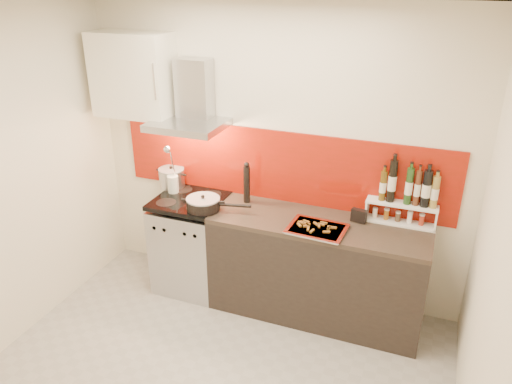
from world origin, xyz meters
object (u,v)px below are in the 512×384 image
at_px(range_stove, 192,244).
at_px(pepper_mill, 247,183).
at_px(counter, 317,268).
at_px(saute_pan, 204,204).
at_px(stock_pot, 172,177).
at_px(baking_tray, 317,229).

distance_m(range_stove, pepper_mill, 0.83).
xyz_separation_m(counter, saute_pan, (-0.98, -0.14, 0.51)).
relative_size(stock_pot, saute_pan, 0.44).
bearing_deg(stock_pot, pepper_mill, -3.38).
bearing_deg(counter, pepper_mill, 168.73).
bearing_deg(baking_tray, pepper_mill, 157.91).
distance_m(stock_pot, saute_pan, 0.60).
relative_size(counter, pepper_mill, 4.77).
xyz_separation_m(stock_pot, baking_tray, (1.50, -0.34, -0.08)).
distance_m(pepper_mill, baking_tray, 0.79).
height_order(counter, baking_tray, baking_tray).
bearing_deg(baking_tray, counter, 96.30).
height_order(stock_pot, baking_tray, stock_pot).
xyz_separation_m(stock_pot, saute_pan, (0.50, -0.33, -0.04)).
height_order(stock_pot, pepper_mill, pepper_mill).
relative_size(stock_pot, pepper_mill, 0.64).
bearing_deg(range_stove, stock_pot, 145.82).
bearing_deg(pepper_mill, counter, -11.27).
distance_m(stock_pot, pepper_mill, 0.79).
distance_m(counter, baking_tray, 0.49).
xyz_separation_m(counter, pepper_mill, (-0.70, 0.14, 0.63)).
xyz_separation_m(saute_pan, baking_tray, (1.00, -0.01, -0.05)).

